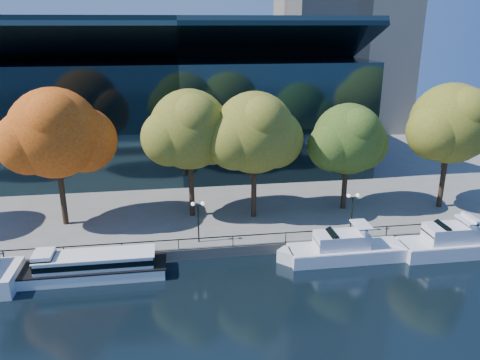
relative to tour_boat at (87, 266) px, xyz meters
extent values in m
plane|color=black|center=(12.72, -1.09, -1.10)|extent=(160.00, 160.00, 0.00)
cube|color=slate|center=(12.72, 35.41, -0.60)|extent=(90.00, 67.00, 1.00)
cube|color=#47443F|center=(12.72, 1.96, -0.60)|extent=(90.00, 0.25, 1.00)
cube|color=black|center=(12.72, 2.16, 0.85)|extent=(88.20, 0.08, 0.08)
cube|color=black|center=(12.72, 2.16, 0.35)|extent=(0.07, 0.07, 0.90)
cube|color=black|center=(8.72, 30.91, 6.90)|extent=(50.00, 24.00, 16.00)
cube|color=black|center=(8.72, 26.91, 16.40)|extent=(50.00, 17.14, 7.86)
cube|color=white|center=(0.31, 0.00, -0.62)|extent=(12.33, 2.99, 0.97)
cube|color=black|center=(0.31, 0.00, -0.12)|extent=(12.57, 3.05, 0.11)
cube|color=white|center=(-5.85, 0.00, -0.62)|extent=(2.48, 2.48, 0.97)
cube|color=white|center=(0.75, 0.00, 0.44)|extent=(9.62, 2.45, 1.06)
cube|color=black|center=(0.75, 0.00, 0.48)|extent=(9.74, 2.51, 0.48)
cube|color=white|center=(0.75, 0.00, 1.01)|extent=(9.86, 2.57, 0.09)
cube|color=white|center=(-3.39, 0.00, 0.70)|extent=(1.58, 2.10, 1.58)
cube|color=black|center=(-3.39, 0.00, 0.88)|extent=(1.63, 2.16, 0.62)
cube|color=white|center=(22.87, -0.02, -0.50)|extent=(10.57, 3.02, 1.21)
cube|color=white|center=(17.58, -0.02, -0.50)|extent=(2.31, 2.31, 1.21)
cube|color=white|center=(22.87, -0.02, 0.12)|extent=(10.36, 2.96, 0.08)
cube|color=white|center=(22.34, -0.02, 0.86)|extent=(4.76, 2.27, 1.31)
cube|color=black|center=(20.96, -0.02, 0.96)|extent=(2.08, 2.17, 1.65)
cube|color=white|center=(24.13, -0.02, 1.82)|extent=(0.25, 2.36, 0.81)
cube|color=white|center=(24.13, -0.02, 2.22)|extent=(1.41, 2.36, 0.15)
cube|color=white|center=(33.15, -0.53, -0.43)|extent=(10.14, 3.15, 1.35)
cube|color=white|center=(28.08, -0.53, -0.43)|extent=(2.49, 2.49, 1.35)
cube|color=white|center=(33.15, -0.53, 0.27)|extent=(9.94, 3.09, 0.09)
cube|color=white|center=(32.64, -0.53, 1.09)|extent=(4.56, 2.37, 1.46)
cube|color=black|center=(31.32, -0.53, 1.20)|extent=(2.06, 2.27, 1.70)
cube|color=white|center=(34.36, -0.53, 2.16)|extent=(0.28, 2.46, 0.90)
cube|color=white|center=(34.36, -0.53, 2.27)|extent=(1.58, 2.46, 0.17)
cylinder|color=black|center=(-3.60, 9.66, 3.70)|extent=(0.56, 0.56, 7.60)
cylinder|color=black|center=(-3.10, 9.86, 6.68)|extent=(1.20, 1.82, 3.80)
cylinder|color=black|center=(-4.00, 9.36, 6.41)|extent=(1.10, 1.25, 3.40)
sphere|color=#AF350E|center=(-3.60, 9.66, 9.40)|extent=(8.79, 8.79, 8.79)
sphere|color=#AF350E|center=(-1.18, 10.98, 8.30)|extent=(6.59, 6.59, 6.59)
sphere|color=#AF350E|center=(-5.80, 8.78, 8.74)|extent=(6.15, 6.15, 6.15)
sphere|color=#AF350E|center=(-3.16, 7.90, 10.94)|extent=(5.27, 5.27, 5.27)
cylinder|color=black|center=(9.38, 10.02, 3.64)|extent=(0.56, 0.56, 7.49)
cylinder|color=black|center=(9.88, 10.22, 6.59)|extent=(1.19, 1.80, 3.75)
cylinder|color=black|center=(8.98, 9.72, 6.32)|extent=(1.09, 1.24, 3.35)
sphere|color=#65651B|center=(9.38, 10.02, 9.26)|extent=(8.15, 8.15, 8.15)
sphere|color=#65651B|center=(11.62, 11.25, 8.24)|extent=(6.11, 6.11, 6.11)
sphere|color=#65651B|center=(7.34, 9.21, 8.65)|extent=(5.70, 5.70, 5.70)
sphere|color=#65651B|center=(9.78, 8.39, 10.69)|extent=(4.89, 4.89, 4.89)
cylinder|color=black|center=(15.83, 8.81, 3.53)|extent=(0.56, 0.56, 7.28)
cylinder|color=black|center=(16.33, 9.01, 6.39)|extent=(1.17, 1.76, 3.64)
cylinder|color=black|center=(15.43, 8.51, 6.13)|extent=(1.07, 1.21, 3.26)
sphere|color=#65651B|center=(15.83, 8.81, 8.99)|extent=(8.29, 8.29, 8.29)
sphere|color=#65651B|center=(18.11, 10.05, 7.96)|extent=(6.22, 6.22, 6.22)
sphere|color=#65651B|center=(13.76, 7.98, 8.37)|extent=(5.80, 5.80, 5.80)
sphere|color=#65651B|center=(16.24, 7.15, 10.44)|extent=(4.97, 4.97, 4.97)
cylinder|color=black|center=(26.08, 9.60, 3.05)|extent=(0.56, 0.56, 6.32)
cylinder|color=black|center=(26.58, 9.80, 5.54)|extent=(1.06, 1.57, 3.18)
cylinder|color=black|center=(25.68, 9.30, 5.31)|extent=(0.97, 1.10, 2.84)
sphere|color=#334E18|center=(26.08, 9.60, 7.79)|extent=(7.57, 7.57, 7.57)
sphere|color=#334E18|center=(28.16, 10.74, 6.85)|extent=(5.67, 5.67, 5.67)
sphere|color=#334E18|center=(24.18, 8.85, 7.23)|extent=(5.30, 5.30, 5.30)
sphere|color=#334E18|center=(26.45, 8.09, 9.12)|extent=(4.54, 4.54, 4.54)
cylinder|color=black|center=(36.92, 8.47, 3.68)|extent=(0.56, 0.56, 7.57)
cylinder|color=black|center=(37.42, 8.67, 6.66)|extent=(1.20, 1.82, 3.79)
cylinder|color=black|center=(36.52, 8.17, 6.39)|extent=(1.10, 1.25, 3.39)
sphere|color=#65651B|center=(36.92, 8.47, 9.36)|extent=(8.55, 8.55, 8.55)
sphere|color=#65651B|center=(39.27, 9.76, 8.29)|extent=(6.41, 6.41, 6.41)
sphere|color=#65651B|center=(34.79, 7.62, 8.72)|extent=(5.98, 5.98, 5.98)
sphere|color=#65651B|center=(37.35, 6.76, 10.86)|extent=(5.13, 5.13, 5.13)
cylinder|color=black|center=(9.65, 3.41, 1.70)|extent=(0.14, 0.14, 3.60)
cube|color=black|center=(9.65, 3.41, 3.55)|extent=(0.90, 0.06, 0.06)
sphere|color=white|center=(9.20, 3.41, 3.75)|extent=(0.36, 0.36, 0.36)
sphere|color=white|center=(10.10, 3.41, 3.75)|extent=(0.36, 0.36, 0.36)
cylinder|color=black|center=(24.56, 3.41, 1.70)|extent=(0.14, 0.14, 3.60)
cube|color=black|center=(24.56, 3.41, 3.55)|extent=(0.90, 0.06, 0.06)
sphere|color=white|center=(24.11, 3.41, 3.75)|extent=(0.36, 0.36, 0.36)
sphere|color=white|center=(25.01, 3.41, 3.75)|extent=(0.36, 0.36, 0.36)
camera|label=1|loc=(7.65, -36.61, 19.41)|focal=35.00mm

